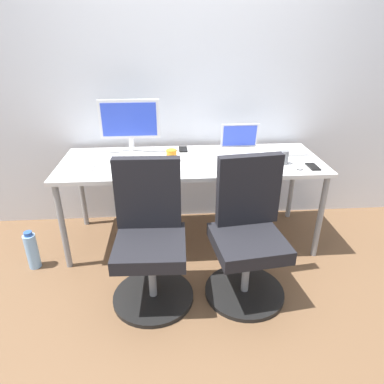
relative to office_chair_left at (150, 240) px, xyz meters
The scene contains 17 objects.
ground_plane 0.84m from the office_chair_left, 64.20° to the left, with size 5.28×5.28×0.00m, color brown.
back_wall 1.44m from the office_chair_left, 74.02° to the left, with size 4.40×0.04×2.60m, color silver.
desk 0.76m from the office_chair_left, 64.20° to the left, with size 2.03×0.73×0.72m.
office_chair_left is the anchor object (origin of this frame).
office_chair_right 0.63m from the office_chair_left, ahead, with size 0.54×0.54×0.94m.
water_bottle_on_floor 1.01m from the office_chair_left, 159.20° to the left, with size 0.09×0.09×0.31m.
desktop_monitor 1.04m from the office_chair_left, 100.84° to the left, with size 0.48×0.18×0.43m.
open_laptop 1.14m from the office_chair_left, 47.51° to the left, with size 0.31×0.26×0.23m.
keyboard_by_monitor 0.78m from the office_chair_left, 106.06° to the left, with size 0.34×0.12×0.02m, color silver.
keyboard_by_laptop 1.36m from the office_chair_left, 33.49° to the left, with size 0.34×0.12×0.02m, color #B7B7B7.
mouse_by_monitor 1.20m from the office_chair_left, 20.87° to the left, with size 0.06×0.10×0.03m, color silver.
mouse_by_laptop 1.03m from the office_chair_left, 28.88° to the left, with size 0.06×0.10×0.03m, color #B7B7B7.
coffee_mug 0.74m from the office_chair_left, 76.12° to the left, with size 0.08×0.08×0.09m, color orange.
pen_cup 1.18m from the office_chair_left, 27.41° to the left, with size 0.07×0.07×0.10m, color slate.
phone_near_monitor 0.99m from the office_chair_left, 73.96° to the left, with size 0.07×0.14×0.01m, color black.
phone_near_laptop 1.31m from the office_chair_left, 19.67° to the left, with size 0.07×0.14×0.01m, color black.
paper_pile 0.86m from the office_chair_left, 130.39° to the left, with size 0.21×0.30×0.01m, color white.
Camera 1 is at (-0.18, -2.49, 1.64)m, focal length 31.65 mm.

